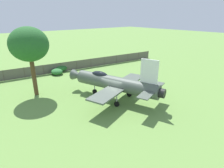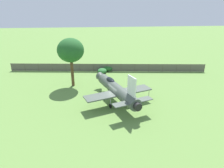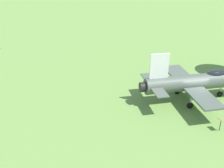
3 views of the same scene
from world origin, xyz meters
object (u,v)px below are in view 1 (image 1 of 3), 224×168
(shade_tree, at_px, (29,45))
(shrub_by_tree, at_px, (57,72))
(display_jet, at_px, (113,83))
(shrub_near_fence, at_px, (60,68))
(info_plaque, at_px, (136,80))

(shade_tree, bearing_deg, shrub_by_tree, -40.87)
(display_jet, xyz_separation_m, shrub_near_fence, (14.41, -0.00, -1.41))
(shrub_by_tree, bearing_deg, display_jet, -174.52)
(shrub_by_tree, height_order, info_plaque, info_plaque)
(display_jet, height_order, shrub_by_tree, display_jet)
(shrub_near_fence, bearing_deg, info_plaque, -158.55)
(shrub_near_fence, bearing_deg, display_jet, 179.98)
(shrub_by_tree, relative_size, info_plaque, 1.80)
(display_jet, relative_size, info_plaque, 10.23)
(display_jet, xyz_separation_m, shade_tree, (6.88, 6.56, 4.06))
(shade_tree, relative_size, shrub_near_fence, 3.47)
(display_jet, bearing_deg, shrub_by_tree, -13.99)
(shade_tree, distance_m, shrub_near_fence, 11.39)
(shade_tree, distance_m, info_plaque, 14.01)
(display_jet, distance_m, shade_tree, 10.34)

